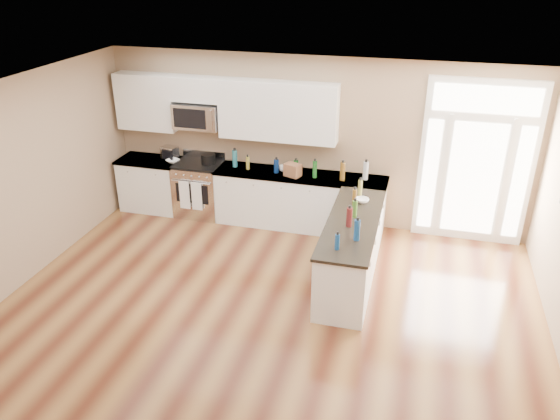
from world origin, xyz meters
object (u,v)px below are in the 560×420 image
kitchen_range (200,189)px  toaster_oven (170,153)px  peninsula_cabinet (351,252)px  stockpot (208,158)px

kitchen_range → toaster_oven: (-0.57, 0.13, 0.57)m
kitchen_range → peninsula_cabinet: bearing=-26.7°
kitchen_range → stockpot: 0.59m
kitchen_range → stockpot: bearing=12.5°
peninsula_cabinet → stockpot: 3.14m
toaster_oven → peninsula_cabinet: bearing=-14.5°
kitchen_range → toaster_oven: bearing=167.1°
peninsula_cabinet → stockpot: bearing=151.1°
peninsula_cabinet → toaster_oven: bearing=155.4°
toaster_oven → kitchen_range: bearing=-2.8°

